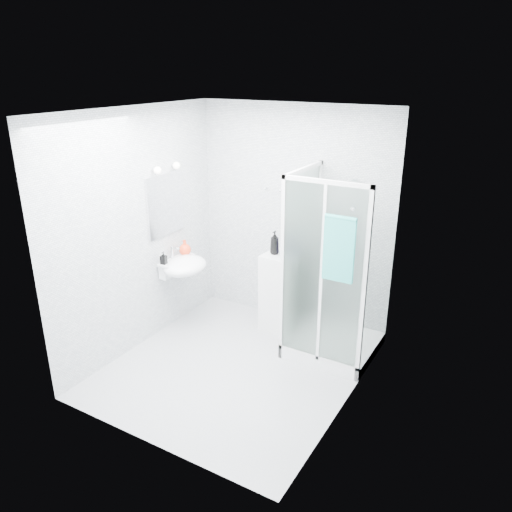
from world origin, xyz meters
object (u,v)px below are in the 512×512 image
Objects in this scene: shampoo_bottle_a at (275,243)px; shower_enclosure at (325,315)px; wall_basin at (183,266)px; soap_dispenser_orange at (185,247)px; hand_towel at (339,247)px; shampoo_bottle_b at (288,244)px; storage_cabinet at (281,292)px; soap_dispenser_black at (164,258)px.

shower_enclosure is at bearing -17.08° from shampoo_bottle_a.
wall_basin is 3.05× the size of soap_dispenser_orange.
shampoo_bottle_a is 1.08m from soap_dispenser_orange.
hand_towel is at bearing -32.10° from shampoo_bottle_a.
shampoo_bottle_a is at bearing -160.35° from shampoo_bottle_b.
hand_towel reaches higher than soap_dispenser_orange.
soap_dispenser_orange is at bearing -155.32° from storage_cabinet.
shampoo_bottle_a is at bearing 35.68° from soap_dispenser_black.
shampoo_bottle_a is at bearing 20.79° from soap_dispenser_orange.
soap_dispenser_orange reaches higher than wall_basin.
shampoo_bottle_a reaches higher than soap_dispenser_black.
shampoo_bottle_a is (-0.75, 0.23, 0.63)m from shower_enclosure.
soap_dispenser_black is at bearing -164.08° from shower_enclosure.
shampoo_bottle_a reaches higher than soap_dispenser_orange.
hand_towel is 1.15m from shampoo_bottle_b.
storage_cabinet is at bearing 29.15° from wall_basin.
soap_dispenser_black is at bearing -141.15° from storage_cabinet.
soap_dispenser_orange is at bearing 172.84° from hand_towel.
soap_dispenser_black is at bearing -122.24° from wall_basin.
hand_towel is (1.91, -0.09, 0.60)m from wall_basin.
shampoo_bottle_a is at bearing 162.92° from shower_enclosure.
hand_towel is 4.46× the size of soap_dispenser_black.
soap_dispenser_orange is at bearing 119.26° from wall_basin.
shampoo_bottle_b is at bearing 141.46° from hand_towel.
hand_towel is 2.07m from soap_dispenser_orange.
soap_dispenser_orange is (-2.01, 0.25, -0.44)m from hand_towel.
wall_basin is 1.18m from storage_cabinet.
storage_cabinet is at bearing 4.77° from shampoo_bottle_a.
storage_cabinet is at bearing 160.28° from shower_enclosure.
shower_enclosure is 1.72m from wall_basin.
soap_dispenser_orange is at bearing -159.21° from shampoo_bottle_a.
soap_dispenser_orange reaches higher than soap_dispenser_black.
storage_cabinet is 1.42m from soap_dispenser_black.
wall_basin reaches higher than soap_dispenser_black.
storage_cabinet is 5.12× the size of soap_dispenser_orange.
soap_dispenser_orange is (-1.15, -0.43, -0.12)m from shampoo_bottle_b.
wall_basin is (-1.66, -0.32, 0.35)m from shower_enclosure.
soap_dispenser_orange is 0.36m from soap_dispenser_black.
wall_basin reaches higher than storage_cabinet.
wall_basin is at bearing -169.19° from shower_enclosure.
shower_enclosure is 1.06m from hand_towel.
shower_enclosure reaches higher than shampoo_bottle_a.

